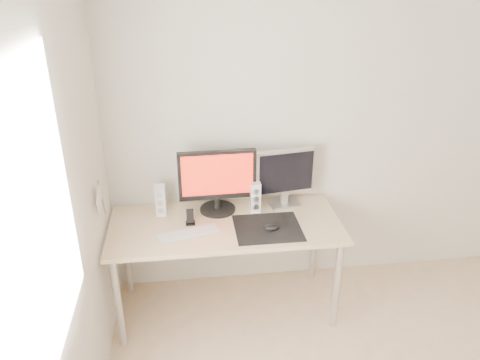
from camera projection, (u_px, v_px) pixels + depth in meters
wall_back at (345, 129)px, 3.46m from camera, size 3.50×0.00×3.50m
wall_left at (35, 306)px, 1.69m from camera, size 0.00×3.50×3.50m
window_pane at (25, 248)px, 1.58m from camera, size 0.00×1.30×1.30m
mousepad at (268, 228)px, 3.18m from camera, size 0.45×0.40×0.00m
mouse at (271, 227)px, 3.15m from camera, size 0.10×0.06×0.04m
desk at (226, 233)px, 3.27m from camera, size 1.60×0.70×0.73m
main_monitor at (217, 179)px, 3.29m from camera, size 0.55×0.27×0.47m
second_monitor at (285, 175)px, 3.39m from camera, size 0.45×0.19×0.43m
speaker_left at (160, 200)px, 3.31m from camera, size 0.07×0.09×0.22m
speaker_right at (255, 197)px, 3.36m from camera, size 0.07×0.09×0.22m
keyboard at (188, 233)px, 3.10m from camera, size 0.44×0.22×0.02m
phone_dock at (190, 220)px, 3.22m from camera, size 0.06×0.06×0.11m
pennant at (100, 199)px, 2.89m from camera, size 0.01×0.23×0.29m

